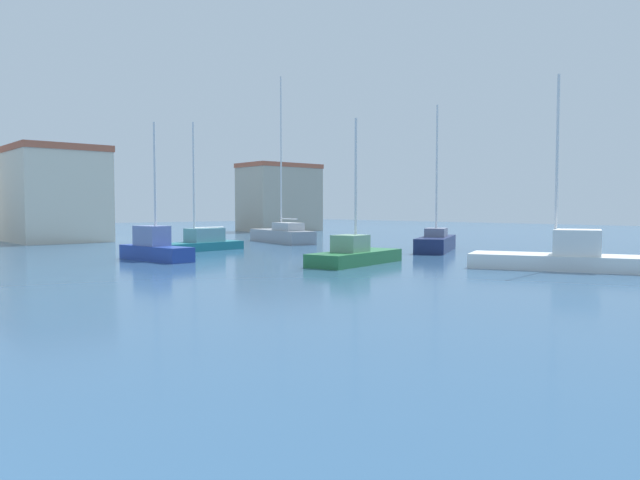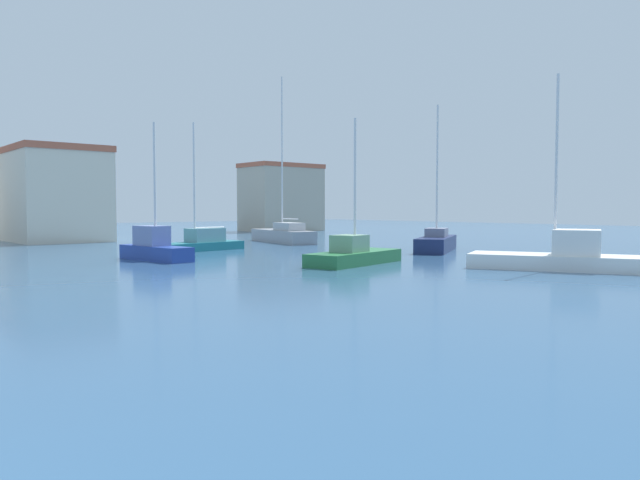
% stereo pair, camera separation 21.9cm
% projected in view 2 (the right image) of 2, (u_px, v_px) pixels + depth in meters
% --- Properties ---
extents(water, '(160.00, 160.00, 0.00)m').
position_uv_depth(water, '(193.00, 265.00, 28.21)').
color(water, '#2D5175').
rests_on(water, ground).
extents(sailboat_green_near_pier, '(6.12, 3.26, 6.94)m').
position_uv_depth(sailboat_green_near_pier, '(354.00, 254.00, 28.76)').
color(sailboat_green_near_pier, '#28703D').
rests_on(sailboat_green_near_pier, water).
extents(sailboat_blue_distant_east, '(1.94, 5.04, 7.05)m').
position_uv_depth(sailboat_blue_distant_east, '(155.00, 247.00, 31.06)').
color(sailboat_blue_distant_east, '#233D93').
rests_on(sailboat_blue_distant_east, water).
extents(sailboat_navy_distant_north, '(6.67, 4.98, 9.03)m').
position_uv_depth(sailboat_navy_distant_north, '(436.00, 242.00, 37.59)').
color(sailboat_navy_distant_north, '#19234C').
rests_on(sailboat_navy_distant_north, water).
extents(sailboat_grey_center_channel, '(3.57, 8.13, 12.74)m').
position_uv_depth(sailboat_grey_center_channel, '(283.00, 234.00, 46.71)').
color(sailboat_grey_center_channel, gray).
rests_on(sailboat_grey_center_channel, water).
extents(sailboat_white_far_left, '(5.33, 7.55, 8.48)m').
position_uv_depth(sailboat_white_far_left, '(560.00, 256.00, 26.35)').
color(sailboat_white_far_left, white).
rests_on(sailboat_white_far_left, water).
extents(sailboat_teal_mid_harbor, '(6.85, 2.89, 7.99)m').
position_uv_depth(sailboat_teal_mid_harbor, '(198.00, 242.00, 37.91)').
color(sailboat_teal_mid_harbor, '#1E707A').
rests_on(sailboat_teal_mid_harbor, water).
extents(harbor_office, '(6.68, 10.18, 7.53)m').
position_uv_depth(harbor_office, '(53.00, 195.00, 49.04)').
color(harbor_office, beige).
rests_on(harbor_office, ground).
extents(yacht_club, '(8.79, 5.71, 7.79)m').
position_uv_depth(yacht_club, '(281.00, 197.00, 70.45)').
color(yacht_club, '#B2A893').
rests_on(yacht_club, ground).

